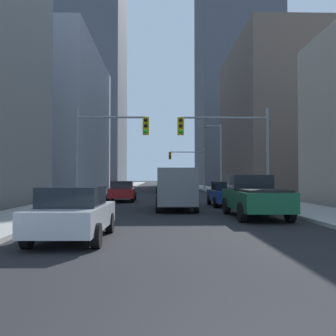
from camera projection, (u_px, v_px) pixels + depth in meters
name	position (u px, v px, depth m)	size (l,w,h in m)	color
sidewalk_left	(115.00, 190.00, 53.14)	(3.49, 160.00, 0.15)	#9E9E99
sidewalk_right	(213.00, 190.00, 53.52)	(3.49, 160.00, 0.15)	#9E9E99
pickup_truck_green	(254.00, 196.00, 16.90)	(2.20, 5.40, 1.90)	#195938
cargo_van_grey	(176.00, 187.00, 20.73)	(2.16, 5.22, 2.26)	slate
sedan_silver	(73.00, 213.00, 10.79)	(1.95, 4.24, 1.52)	#B7BABF
sedan_blue	(226.00, 194.00, 23.52)	(1.95, 4.20, 1.52)	navy
sedan_red	(122.00, 191.00, 28.10)	(1.95, 4.25, 1.52)	maroon
sedan_white	(164.00, 185.00, 48.78)	(1.95, 4.22, 1.52)	white
sedan_black	(165.00, 186.00, 43.26)	(1.95, 4.21, 1.52)	black
traffic_signal_near_left	(109.00, 139.00, 22.60)	(4.38, 0.44, 6.00)	gray
traffic_signal_near_right	(228.00, 139.00, 22.81)	(5.55, 0.44, 6.00)	gray
traffic_signal_far_right	(189.00, 161.00, 53.60)	(5.16, 0.44, 6.00)	gray
street_lamp_right	(218.00, 152.00, 40.37)	(1.97, 0.32, 7.50)	gray
building_left_mid_office	(36.00, 121.00, 53.29)	(17.70, 26.13, 19.56)	#93939E
building_left_far_tower	(75.00, 69.00, 97.41)	(24.87, 26.02, 59.60)	#4C515B
building_right_mid_block	(313.00, 119.00, 51.71)	(22.17, 21.72, 19.70)	#66564C
building_right_far_highrise	(236.00, 44.00, 92.19)	(18.13, 21.38, 68.87)	#4C515B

